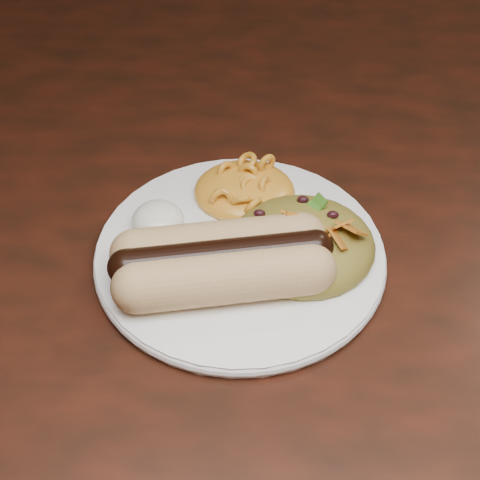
{
  "coord_description": "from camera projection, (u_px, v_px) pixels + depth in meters",
  "views": [
    {
      "loc": [
        -0.08,
        -0.5,
        1.16
      ],
      "look_at": [
        -0.1,
        -0.11,
        0.77
      ],
      "focal_mm": 55.0,
      "sensor_mm": 36.0,
      "label": 1
    }
  ],
  "objects": [
    {
      "name": "plate",
      "position": [
        240.0,
        255.0,
        0.56
      ],
      "size": [
        0.24,
        0.24,
        0.01
      ],
      "primitive_type": "cylinder",
      "rotation": [
        0.0,
        0.0,
        -0.1
      ],
      "color": "white",
      "rests_on": "table"
    },
    {
      "name": "fork",
      "position": [
        205.0,
        245.0,
        0.57
      ],
      "size": [
        0.07,
        0.12,
        0.0
      ],
      "primitive_type": "cube",
      "rotation": [
        0.0,
        0.0,
        -0.42
      ],
      "color": "white",
      "rests_on": "table"
    },
    {
      "name": "mac_and_cheese",
      "position": [
        245.0,
        180.0,
        0.59
      ],
      "size": [
        0.1,
        0.1,
        0.03
      ],
      "primitive_type": "ellipsoid",
      "rotation": [
        0.0,
        0.0,
        -0.32
      ],
      "color": "gold",
      "rests_on": "plate"
    },
    {
      "name": "sour_cream",
      "position": [
        157.0,
        216.0,
        0.57
      ],
      "size": [
        0.05,
        0.05,
        0.02
      ],
      "primitive_type": "ellipsoid",
      "rotation": [
        0.0,
        0.0,
        -0.17
      ],
      "color": "white",
      "rests_on": "plate"
    },
    {
      "name": "table",
      "position": [
        348.0,
        250.0,
        0.7
      ],
      "size": [
        1.6,
        0.9,
        0.75
      ],
      "color": "#39130B",
      "rests_on": "floor"
    },
    {
      "name": "taco_salad",
      "position": [
        303.0,
        234.0,
        0.54
      ],
      "size": [
        0.11,
        0.1,
        0.05
      ],
      "rotation": [
        0.0,
        0.0,
        0.41
      ],
      "color": "#9C4F17",
      "rests_on": "plate"
    },
    {
      "name": "hotdog",
      "position": [
        222.0,
        261.0,
        0.52
      ],
      "size": [
        0.14,
        0.09,
        0.04
      ],
      "rotation": [
        0.0,
        0.0,
        0.2
      ],
      "color": "#EACD7D",
      "rests_on": "plate"
    }
  ]
}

